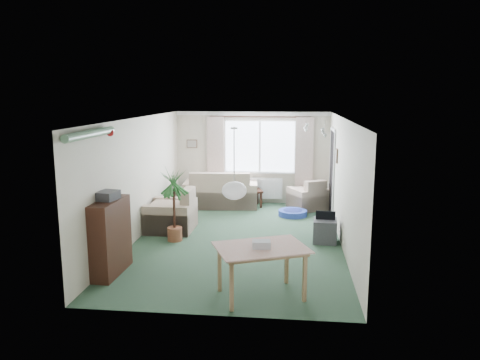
# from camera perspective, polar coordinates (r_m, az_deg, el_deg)

# --- Properties ---
(ground) EXTENTS (6.50, 6.50, 0.00)m
(ground) POSITION_cam_1_polar(r_m,az_deg,el_deg) (9.38, -0.20, -7.26)
(ground) COLOR #2A4732
(window) EXTENTS (1.80, 0.03, 1.30)m
(window) POSITION_cam_1_polar(r_m,az_deg,el_deg) (12.20, 2.44, 4.10)
(window) COLOR white
(curtain_rod) EXTENTS (2.60, 0.03, 0.03)m
(curtain_rod) POSITION_cam_1_polar(r_m,az_deg,el_deg) (12.06, 2.44, 7.70)
(curtain_rod) COLOR black
(curtain_left) EXTENTS (0.45, 0.08, 2.00)m
(curtain_left) POSITION_cam_1_polar(r_m,az_deg,el_deg) (12.26, -2.98, 3.05)
(curtain_left) COLOR beige
(curtain_right) EXTENTS (0.45, 0.08, 2.00)m
(curtain_right) POSITION_cam_1_polar(r_m,az_deg,el_deg) (12.11, 7.84, 2.87)
(curtain_right) COLOR beige
(radiator) EXTENTS (1.20, 0.10, 0.55)m
(radiator) POSITION_cam_1_polar(r_m,az_deg,el_deg) (12.34, 2.38, -1.00)
(radiator) COLOR white
(doorway) EXTENTS (0.03, 0.95, 2.00)m
(doorway) POSITION_cam_1_polar(r_m,az_deg,el_deg) (11.27, 11.15, 0.81)
(doorway) COLOR black
(pendant_lamp) EXTENTS (0.36, 0.36, 0.36)m
(pendant_lamp) POSITION_cam_1_polar(r_m,az_deg,el_deg) (6.76, -0.71, -1.29)
(pendant_lamp) COLOR white
(tinsel_garland) EXTENTS (1.60, 1.60, 0.12)m
(tinsel_garland) POSITION_cam_1_polar(r_m,az_deg,el_deg) (7.22, -17.76, 5.38)
(tinsel_garland) COLOR #196626
(bauble_cluster_a) EXTENTS (0.20, 0.20, 0.20)m
(bauble_cluster_a) POSITION_cam_1_polar(r_m,az_deg,el_deg) (9.80, 8.02, 6.65)
(bauble_cluster_a) COLOR silver
(bauble_cluster_b) EXTENTS (0.20, 0.20, 0.20)m
(bauble_cluster_b) POSITION_cam_1_polar(r_m,az_deg,el_deg) (8.62, 10.25, 6.07)
(bauble_cluster_b) COLOR silver
(wall_picture_back) EXTENTS (0.28, 0.03, 0.22)m
(wall_picture_back) POSITION_cam_1_polar(r_m,az_deg,el_deg) (12.45, -5.88, 4.41)
(wall_picture_back) COLOR brown
(wall_picture_right) EXTENTS (0.03, 0.24, 0.30)m
(wall_picture_right) POSITION_cam_1_polar(r_m,az_deg,el_deg) (10.20, 11.70, 2.91)
(wall_picture_right) COLOR brown
(sofa) EXTENTS (1.93, 1.13, 0.93)m
(sofa) POSITION_cam_1_polar(r_m,az_deg,el_deg) (12.00, -2.35, -1.02)
(sofa) COLOR beige
(sofa) RESTS_ON ground
(armchair_corner) EXTENTS (1.14, 1.12, 0.76)m
(armchair_corner) POSITION_cam_1_polar(r_m,az_deg,el_deg) (11.87, 8.39, -1.66)
(armchair_corner) COLOR #C7B696
(armchair_corner) RESTS_ON ground
(armchair_left) EXTENTS (0.96, 1.01, 0.90)m
(armchair_left) POSITION_cam_1_polar(r_m,az_deg,el_deg) (10.02, -8.44, -3.54)
(armchair_left) COLOR beige
(armchair_left) RESTS_ON ground
(coffee_table) EXTENTS (1.07, 0.78, 0.43)m
(coffee_table) POSITION_cam_1_polar(r_m,az_deg,el_deg) (11.98, 0.34, -2.25)
(coffee_table) COLOR black
(coffee_table) RESTS_ON ground
(photo_frame) EXTENTS (0.12, 0.04, 0.16)m
(photo_frame) POSITION_cam_1_polar(r_m,az_deg,el_deg) (11.89, 0.09, -0.89)
(photo_frame) COLOR brown
(photo_frame) RESTS_ON coffee_table
(bookshelf) EXTENTS (0.37, 1.00, 1.21)m
(bookshelf) POSITION_cam_1_polar(r_m,az_deg,el_deg) (7.79, -15.56, -6.74)
(bookshelf) COLOR black
(bookshelf) RESTS_ON ground
(hifi_box) EXTENTS (0.34, 0.39, 0.14)m
(hifi_box) POSITION_cam_1_polar(r_m,az_deg,el_deg) (7.67, -15.85, -1.83)
(hifi_box) COLOR #35353A
(hifi_box) RESTS_ON bookshelf
(houseplant) EXTENTS (0.71, 0.71, 1.44)m
(houseplant) POSITION_cam_1_polar(r_m,az_deg,el_deg) (9.21, -8.04, -3.03)
(houseplant) COLOR #226534
(houseplant) RESTS_ON ground
(dining_table) EXTENTS (1.36, 1.15, 0.72)m
(dining_table) POSITION_cam_1_polar(r_m,az_deg,el_deg) (6.78, 2.58, -11.18)
(dining_table) COLOR tan
(dining_table) RESTS_ON ground
(gift_box) EXTENTS (0.27, 0.21, 0.12)m
(gift_box) POSITION_cam_1_polar(r_m,az_deg,el_deg) (6.60, 2.63, -7.92)
(gift_box) COLOR #B6B5C0
(gift_box) RESTS_ON dining_table
(tv_cube) EXTENTS (0.49, 0.53, 0.45)m
(tv_cube) POSITION_cam_1_polar(r_m,az_deg,el_deg) (9.32, 10.33, -6.10)
(tv_cube) COLOR #3F3F45
(tv_cube) RESTS_ON ground
(pet_bed) EXTENTS (0.85, 0.85, 0.14)m
(pet_bed) POSITION_cam_1_polar(r_m,az_deg,el_deg) (11.19, 6.44, -4.02)
(pet_bed) COLOR navy
(pet_bed) RESTS_ON ground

